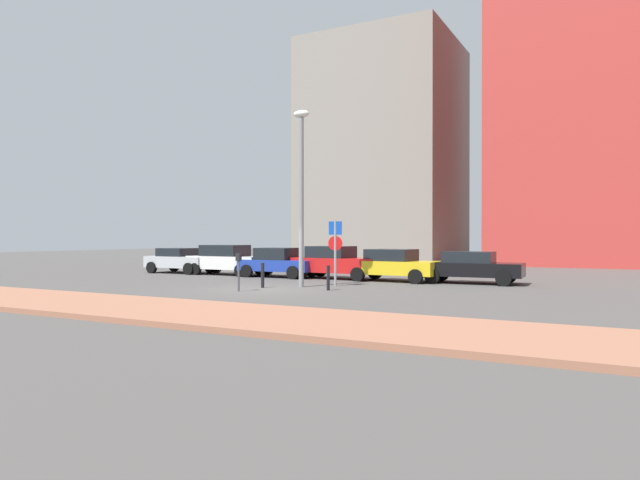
% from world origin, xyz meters
% --- Properties ---
extents(ground_plane, '(120.00, 120.00, 0.00)m').
position_xyz_m(ground_plane, '(0.00, 0.00, 0.00)').
color(ground_plane, '#4C4947').
extents(sidewalk_brick, '(40.00, 3.83, 0.14)m').
position_xyz_m(sidewalk_brick, '(0.00, -6.81, 0.07)').
color(sidewalk_brick, '#9E664C').
rests_on(sidewalk_brick, ground).
extents(parked_car_silver, '(3.95, 2.02, 1.40)m').
position_xyz_m(parked_car_silver, '(-9.55, 6.13, 0.73)').
color(parked_car_silver, '#B7BABF').
rests_on(parked_car_silver, ground).
extents(parked_car_white, '(4.37, 1.98, 1.60)m').
position_xyz_m(parked_car_white, '(-6.33, 6.18, 0.83)').
color(parked_car_white, white).
rests_on(parked_car_white, ground).
extents(parked_car_blue, '(4.00, 2.08, 1.48)m').
position_xyz_m(parked_car_blue, '(-2.95, 6.06, 0.76)').
color(parked_car_blue, '#1E389E').
rests_on(parked_car_blue, ground).
extents(parked_car_red, '(4.56, 2.19, 1.58)m').
position_xyz_m(parked_car_red, '(0.11, 6.40, 0.80)').
color(parked_car_red, red).
rests_on(parked_car_red, ground).
extents(parked_car_yellow, '(4.23, 2.26, 1.47)m').
position_xyz_m(parked_car_yellow, '(3.12, 6.26, 0.76)').
color(parked_car_yellow, gold).
rests_on(parked_car_yellow, ground).
extents(parked_car_black, '(4.44, 2.13, 1.39)m').
position_xyz_m(parked_car_black, '(6.51, 6.68, 0.73)').
color(parked_car_black, black).
rests_on(parked_car_black, ground).
extents(parking_sign_post, '(0.60, 0.13, 2.70)m').
position_xyz_m(parking_sign_post, '(1.92, 2.69, 1.69)').
color(parking_sign_post, gray).
rests_on(parking_sign_post, ground).
extents(parking_meter, '(0.18, 0.14, 1.42)m').
position_xyz_m(parking_meter, '(-0.27, -1.00, 0.92)').
color(parking_meter, '#4C4C51').
rests_on(parking_meter, ground).
extents(street_lamp, '(0.70, 0.36, 7.16)m').
position_xyz_m(street_lamp, '(0.88, 1.68, 4.21)').
color(street_lamp, gray).
rests_on(street_lamp, ground).
extents(traffic_bollard_near, '(0.14, 0.14, 0.99)m').
position_xyz_m(traffic_bollard_near, '(-0.32, 0.67, 0.50)').
color(traffic_bollard_near, black).
rests_on(traffic_bollard_near, ground).
extents(traffic_bollard_mid, '(0.12, 0.12, 0.95)m').
position_xyz_m(traffic_bollard_mid, '(2.51, 0.90, 0.47)').
color(traffic_bollard_mid, black).
rests_on(traffic_bollard_mid, ground).
extents(building_colorful_midrise, '(15.09, 17.25, 28.64)m').
position_xyz_m(building_colorful_midrise, '(11.23, 30.65, 14.32)').
color(building_colorful_midrise, '#BF3833').
rests_on(building_colorful_midrise, ground).
extents(building_under_construction, '(13.95, 13.20, 21.30)m').
position_xyz_m(building_under_construction, '(-8.76, 35.03, 10.65)').
color(building_under_construction, gray).
rests_on(building_under_construction, ground).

